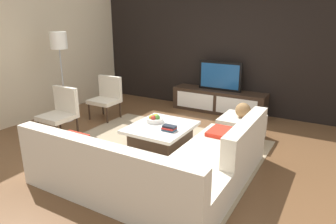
{
  "coord_description": "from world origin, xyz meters",
  "views": [
    {
      "loc": [
        2.29,
        -3.81,
        2.06
      ],
      "look_at": [
        -0.13,
        0.38,
        0.53
      ],
      "focal_mm": 32.59,
      "sensor_mm": 36.0,
      "label": 1
    }
  ],
  "objects": [
    {
      "name": "accent_chair_far",
      "position": [
        -1.88,
        0.86,
        0.49
      ],
      "size": [
        0.56,
        0.5,
        0.87
      ],
      "rotation": [
        0.0,
        0.0,
        -0.0
      ],
      "color": "#332319",
      "rests_on": "ground"
    },
    {
      "name": "media_console",
      "position": [
        0.0,
        2.4,
        0.25
      ],
      "size": [
        2.06,
        0.49,
        0.5
      ],
      "color": "#332319",
      "rests_on": "ground"
    },
    {
      "name": "ottoman",
      "position": [
        0.92,
        1.11,
        0.2
      ],
      "size": [
        0.7,
        0.7,
        0.4
      ],
      "primitive_type": "cube",
      "color": "beige",
      "rests_on": "ground"
    },
    {
      "name": "accent_chair_near",
      "position": [
        -1.89,
        -0.33,
        0.49
      ],
      "size": [
        0.53,
        0.54,
        0.87
      ],
      "rotation": [
        0.0,
        0.0,
        0.12
      ],
      "color": "#332319",
      "rests_on": "ground"
    },
    {
      "name": "side_wall_left",
      "position": [
        -3.2,
        0.2,
        1.4
      ],
      "size": [
        0.12,
        5.2,
        2.8
      ],
      "primitive_type": "cube",
      "color": "beige",
      "rests_on": "ground"
    },
    {
      "name": "sectional_couch",
      "position": [
        0.51,
        -0.91,
        0.27
      ],
      "size": [
        2.46,
        2.28,
        0.79
      ],
      "color": "beige",
      "rests_on": "ground"
    },
    {
      "name": "floor_lamp",
      "position": [
        -2.49,
        0.29,
        1.5
      ],
      "size": [
        0.32,
        0.32,
        1.77
      ],
      "color": "#A5A5AA",
      "rests_on": "ground"
    },
    {
      "name": "coffee_table",
      "position": [
        -0.1,
        0.1,
        0.2
      ],
      "size": [
        0.92,
        1.06,
        0.38
      ],
      "color": "#332319",
      "rests_on": "ground"
    },
    {
      "name": "area_rug",
      "position": [
        -0.1,
        0.0,
        0.01
      ],
      "size": [
        3.15,
        2.52,
        0.01
      ],
      "primitive_type": "cube",
      "color": "tan",
      "rests_on": "ground"
    },
    {
      "name": "feature_wall_back",
      "position": [
        0.0,
        2.7,
        1.4
      ],
      "size": [
        6.4,
        0.12,
        2.8
      ],
      "primitive_type": "cube",
      "color": "black",
      "rests_on": "ground"
    },
    {
      "name": "television",
      "position": [
        0.0,
        2.4,
        0.81
      ],
      "size": [
        0.96,
        0.06,
        0.63
      ],
      "color": "black",
      "rests_on": "media_console"
    },
    {
      "name": "fruit_bowl",
      "position": [
        -0.28,
        0.2,
        0.43
      ],
      "size": [
        0.28,
        0.28,
        0.14
      ],
      "color": "silver",
      "rests_on": "coffee_table"
    },
    {
      "name": "ground_plane",
      "position": [
        0.0,
        0.0,
        0.0
      ],
      "size": [
        14.0,
        14.0,
        0.0
      ],
      "primitive_type": "plane",
      "color": "brown"
    },
    {
      "name": "decorative_ball",
      "position": [
        0.92,
        1.11,
        0.53
      ],
      "size": [
        0.26,
        0.26,
        0.26
      ],
      "primitive_type": "sphere",
      "color": "#997247",
      "rests_on": "ottoman"
    },
    {
      "name": "book_stack",
      "position": [
        0.12,
        -0.02,
        0.42
      ],
      "size": [
        0.21,
        0.15,
        0.08
      ],
      "color": "#2D516B",
      "rests_on": "coffee_table"
    }
  ]
}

